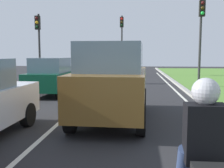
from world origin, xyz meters
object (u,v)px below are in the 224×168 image
Objects in this scene: rider_person at (204,132)px; traffic_light_far_median at (122,35)px; car_hatchback_far at (52,76)px; traffic_light_overhead_left at (38,36)px; car_suv_ahead at (113,81)px; traffic_light_near_right at (201,27)px.

rider_person is 0.22× the size of traffic_light_far_median.
car_hatchback_far is 0.81× the size of traffic_light_overhead_left.
traffic_light_far_median is at bearing 78.41° from car_hatchback_far.
car_suv_ahead reaches higher than car_hatchback_far.
traffic_light_overhead_left is at bearing 170.86° from traffic_light_near_right.
car_suv_ahead is 3.92× the size of rider_person.
traffic_light_overhead_left reaches higher than car_hatchback_far.
car_hatchback_far is (-3.38, 4.74, -0.28)m from car_suv_ahead.
car_suv_ahead is at bearing -52.98° from car_hatchback_far.
car_suv_ahead is 0.85× the size of traffic_light_far_median.
traffic_light_far_median is (2.74, 11.75, 2.78)m from car_hatchback_far.
rider_person is at bearing -84.66° from traffic_light_far_median.
car_hatchback_far reaches higher than rider_person.
car_hatchback_far is at bearing 115.21° from rider_person.
traffic_light_near_right is at bearing 25.16° from car_hatchback_far.
car_suv_ahead is 0.89× the size of traffic_light_near_right.
traffic_light_overhead_left is (-5.85, 9.77, 2.01)m from car_suv_ahead.
car_hatchback_far is 0.73× the size of traffic_light_near_right.
traffic_light_far_median is at bearing 94.33° from car_suv_ahead.
rider_person is (1.38, -5.17, 0.02)m from car_suv_ahead.
car_suv_ahead is at bearing -59.08° from traffic_light_overhead_left.
traffic_light_near_right is (4.36, 8.12, 2.34)m from car_suv_ahead.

